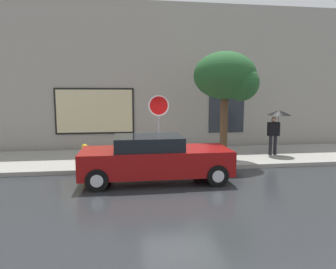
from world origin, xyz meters
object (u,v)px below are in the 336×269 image
(fire_hydrant, at_px, (85,154))
(parked_car, at_px, (155,158))
(stop_sign, at_px, (159,115))
(pedestrian_with_umbrella, at_px, (277,119))
(street_tree, at_px, (228,78))

(fire_hydrant, bearing_deg, parked_car, -41.00)
(fire_hydrant, bearing_deg, stop_sign, -4.56)
(pedestrian_with_umbrella, height_order, stop_sign, stop_sign)
(parked_car, relative_size, stop_sign, 1.81)
(street_tree, bearing_deg, stop_sign, -173.20)
(pedestrian_with_umbrella, distance_m, street_tree, 2.94)
(fire_hydrant, distance_m, street_tree, 6.09)
(fire_hydrant, xyz_separation_m, pedestrian_with_umbrella, (7.79, 0.65, 1.15))
(pedestrian_with_umbrella, relative_size, stop_sign, 0.75)
(fire_hydrant, height_order, pedestrian_with_umbrella, pedestrian_with_umbrella)
(fire_hydrant, height_order, stop_sign, stop_sign)
(pedestrian_with_umbrella, xyz_separation_m, street_tree, (-2.37, -0.55, 1.65))
(fire_hydrant, distance_m, pedestrian_with_umbrella, 7.90)
(parked_car, height_order, street_tree, street_tree)
(fire_hydrant, relative_size, pedestrian_with_umbrella, 0.39)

